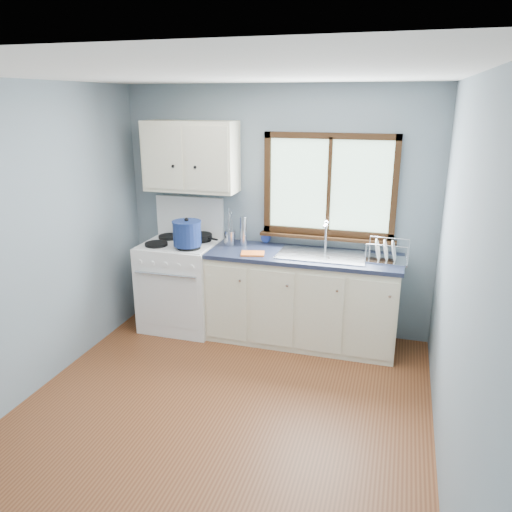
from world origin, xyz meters
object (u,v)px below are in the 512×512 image
(base_cabinets, at_px, (302,303))
(dish_rack, at_px, (386,255))
(skillet, at_px, (201,236))
(thermos, at_px, (243,231))
(gas_range, at_px, (181,282))
(stockpot, at_px, (187,233))
(sink, at_px, (322,261))
(utensil_crock, at_px, (230,237))

(base_cabinets, bearing_deg, dish_rack, 1.08)
(skillet, bearing_deg, thermos, 21.82)
(gas_range, bearing_deg, thermos, 10.83)
(skillet, relative_size, dish_rack, 0.95)
(thermos, bearing_deg, stockpot, -150.58)
(sink, distance_m, dish_rack, 0.61)
(sink, xyz_separation_m, stockpot, (-1.32, -0.17, 0.23))
(skillet, distance_m, stockpot, 0.30)
(skillet, height_order, stockpot, stockpot)
(sink, bearing_deg, dish_rack, 1.45)
(utensil_crock, bearing_deg, thermos, 1.62)
(stockpot, relative_size, dish_rack, 0.83)
(stockpot, bearing_deg, utensil_crock, 38.00)
(gas_range, distance_m, skillet, 0.54)
(sink, height_order, utensil_crock, utensil_crock)
(skillet, bearing_deg, base_cabinets, 16.38)
(gas_range, xyz_separation_m, stockpot, (0.16, -0.15, 0.59))
(base_cabinets, height_order, stockpot, stockpot)
(gas_range, height_order, sink, gas_range)
(dish_rack, bearing_deg, skillet, -179.48)
(dish_rack, bearing_deg, stockpot, -171.11)
(gas_range, bearing_deg, sink, 0.71)
(base_cabinets, height_order, utensil_crock, utensil_crock)
(sink, height_order, stockpot, stockpot)
(stockpot, height_order, dish_rack, stockpot)
(thermos, relative_size, dish_rack, 0.76)
(sink, xyz_separation_m, dish_rack, (0.60, 0.02, 0.11))
(stockpot, relative_size, utensil_crock, 0.88)
(gas_range, bearing_deg, stockpot, -43.18)
(gas_range, height_order, stockpot, gas_range)
(base_cabinets, relative_size, utensil_crock, 4.90)
(sink, relative_size, utensil_crock, 2.22)
(base_cabinets, distance_m, stockpot, 1.34)
(stockpot, distance_m, dish_rack, 1.93)
(base_cabinets, bearing_deg, stockpot, -171.44)
(skillet, height_order, utensil_crock, utensil_crock)
(skillet, distance_m, utensil_crock, 0.32)
(utensil_crock, bearing_deg, gas_range, -166.70)
(base_cabinets, height_order, skillet, skillet)
(stockpot, bearing_deg, skillet, 84.15)
(skillet, relative_size, utensil_crock, 1.00)
(gas_range, distance_m, base_cabinets, 1.31)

